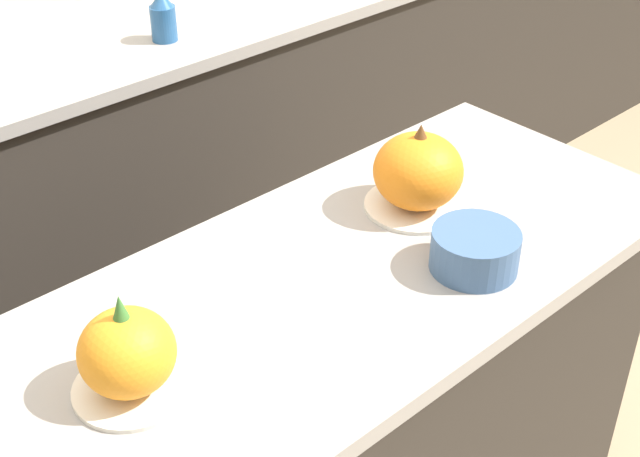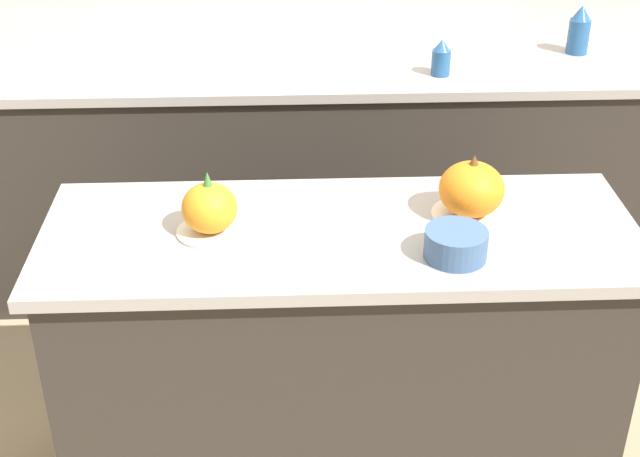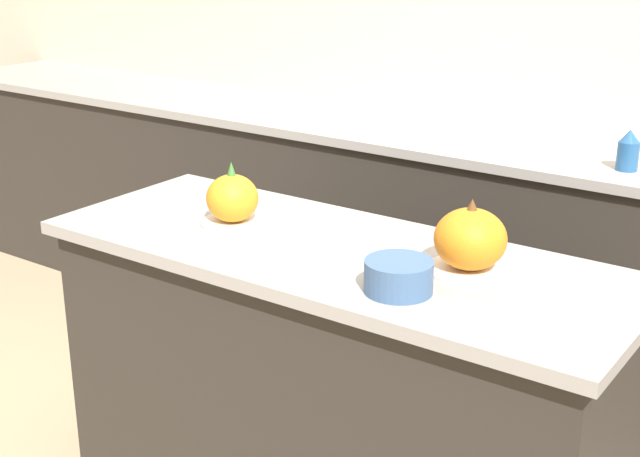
% 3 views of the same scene
% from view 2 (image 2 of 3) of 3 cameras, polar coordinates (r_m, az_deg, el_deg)
% --- Properties ---
extents(kitchen_island, '(1.60, 0.60, 0.89)m').
position_cam_2_polar(kitchen_island, '(2.62, 1.22, -8.51)').
color(kitchen_island, '#2D2823').
rests_on(kitchen_island, ground_plane).
extents(back_counter, '(6.00, 0.60, 0.94)m').
position_cam_2_polar(back_counter, '(3.59, 0.09, 3.38)').
color(back_counter, '#2D2823').
rests_on(back_counter, ground_plane).
extents(pumpkin_cake_left, '(0.18, 0.18, 0.18)m').
position_cam_2_polar(pumpkin_cake_left, '(2.33, -7.09, 1.16)').
color(pumpkin_cake_left, silver).
rests_on(pumpkin_cake_left, kitchen_island).
extents(pumpkin_cake_right, '(0.21, 0.21, 0.18)m').
position_cam_2_polar(pumpkin_cake_right, '(2.43, 9.66, 2.39)').
color(pumpkin_cake_right, silver).
rests_on(pumpkin_cake_right, kitchen_island).
extents(bottle_tall, '(0.08, 0.08, 0.19)m').
position_cam_2_polar(bottle_tall, '(3.65, 16.26, 12.08)').
color(bottle_tall, '#235184').
rests_on(bottle_tall, back_counter).
extents(bottle_short, '(0.07, 0.07, 0.13)m').
position_cam_2_polar(bottle_short, '(3.31, 7.76, 10.76)').
color(bottle_short, '#235184').
rests_on(bottle_short, back_counter).
extents(mixing_bowl, '(0.16, 0.16, 0.08)m').
position_cam_2_polar(mixing_bowl, '(2.25, 8.68, -0.99)').
color(mixing_bowl, '#3D5B84').
rests_on(mixing_bowl, kitchen_island).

